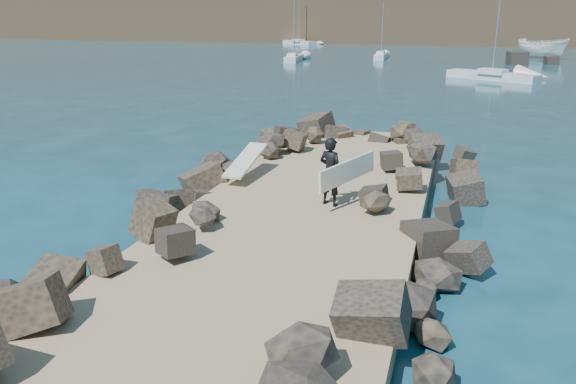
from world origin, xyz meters
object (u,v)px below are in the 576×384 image
Objects in this scene: surfer_with_board at (333,172)px; boat_imported at (542,48)px; surfboard_resting at (246,164)px; sailboat_b at (381,56)px.

boat_imported is at bearing 79.00° from surfer_with_board.
surfboard_resting is 0.36× the size of boat_imported.
boat_imported is at bearing 76.54° from surfboard_resting.
surfer_with_board is 0.30× the size of sailboat_b.
surfer_with_board is 58.43m from sailboat_b.
surfer_with_board is at bearing -83.43° from sailboat_b.
boat_imported is 3.24× the size of surfer_with_board.
sailboat_b is (-3.55, 56.24, -0.69)m from surfboard_resting.
sailboat_b reaches higher than surfboard_resting.
surfboard_resting is 56.36m from sailboat_b.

